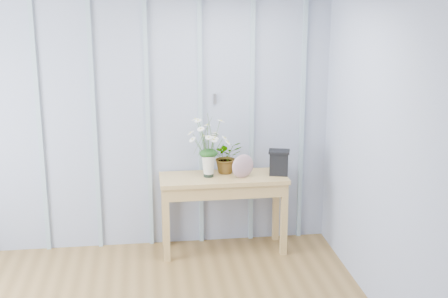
{
  "coord_description": "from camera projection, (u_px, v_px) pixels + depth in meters",
  "views": [
    {
      "loc": [
        0.21,
        -3.57,
        2.54
      ],
      "look_at": [
        0.94,
        1.94,
        1.03
      ],
      "focal_mm": 50.0,
      "sensor_mm": 36.0,
      "label": 1
    }
  ],
  "objects": [
    {
      "name": "daisy_vase",
      "position": [
        208.0,
        139.0,
        5.78
      ],
      "size": [
        0.42,
        0.32,
        0.59
      ],
      "color": "black",
      "rests_on": "sideboard"
    },
    {
      "name": "carved_box",
      "position": [
        279.0,
        162.0,
        5.91
      ],
      "size": [
        0.23,
        0.2,
        0.24
      ],
      "color": "black",
      "rests_on": "sideboard"
    },
    {
      "name": "room_shell",
      "position": [
        112.0,
        61.0,
        4.41
      ],
      "size": [
        4.0,
        4.5,
        2.5
      ],
      "color": "#969FB9",
      "rests_on": "ground"
    },
    {
      "name": "spider_plant",
      "position": [
        227.0,
        156.0,
        5.96
      ],
      "size": [
        0.3,
        0.27,
        0.32
      ],
      "primitive_type": "imported",
      "rotation": [
        0.0,
        0.0,
        0.05
      ],
      "color": "#133E15",
      "rests_on": "sideboard"
    },
    {
      "name": "sideboard",
      "position": [
        223.0,
        188.0,
        5.92
      ],
      "size": [
        1.2,
        0.45,
        0.75
      ],
      "color": "tan",
      "rests_on": "ground"
    },
    {
      "name": "felt_disc_vessel",
      "position": [
        243.0,
        166.0,
        5.81
      ],
      "size": [
        0.23,
        0.14,
        0.23
      ],
      "primitive_type": "ellipsoid",
      "rotation": [
        0.0,
        0.0,
        0.35
      ],
      "color": "#804462",
      "rests_on": "sideboard"
    }
  ]
}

